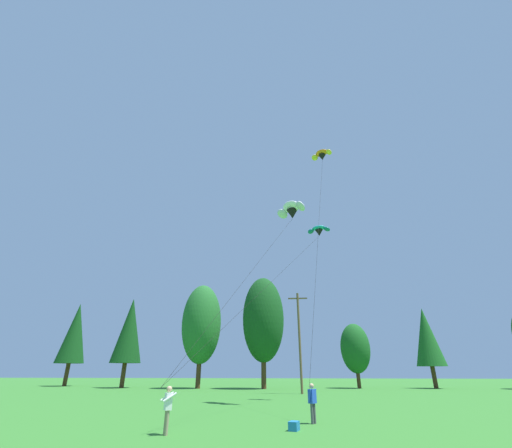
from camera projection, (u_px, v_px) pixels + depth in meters
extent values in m
cylinder|color=#472D19|center=(66.00, 375.00, 54.22)|extent=(0.63, 0.63, 3.33)
cone|color=#0F3D14|center=(75.00, 333.00, 56.75)|extent=(4.42, 4.42, 9.47)
cylinder|color=#472D19|center=(123.00, 375.00, 48.74)|extent=(0.62, 0.62, 3.26)
cone|color=#0F3D14|center=(130.00, 330.00, 51.22)|extent=(4.36, 4.36, 9.28)
cylinder|color=#472D19|center=(198.00, 374.00, 46.99)|extent=(0.65, 0.65, 3.55)
ellipsoid|color=#236628|center=(202.00, 323.00, 49.69)|extent=(5.62, 5.62, 11.10)
cylinder|color=#472D19|center=(264.00, 374.00, 46.07)|extent=(0.67, 0.67, 3.76)
ellipsoid|color=#144719|center=(263.00, 319.00, 48.93)|extent=(5.85, 5.85, 11.77)
cylinder|color=#472D19|center=(359.00, 380.00, 47.31)|extent=(0.52, 0.52, 2.16)
ellipsoid|color=#19561E|center=(355.00, 348.00, 48.95)|extent=(4.12, 4.12, 6.75)
cylinder|color=#472D19|center=(434.00, 377.00, 47.06)|extent=(0.58, 0.58, 2.81)
cone|color=#19561E|center=(427.00, 336.00, 49.19)|extent=(3.98, 3.98, 7.99)
cylinder|color=brown|center=(300.00, 341.00, 37.70)|extent=(0.26, 0.26, 10.55)
cube|color=brown|center=(298.00, 298.00, 39.55)|extent=(2.20, 0.14, 0.14)
cylinder|color=gray|center=(167.00, 423.00, 12.99)|extent=(0.18, 0.18, 0.84)
cylinder|color=gray|center=(166.00, 422.00, 13.16)|extent=(0.18, 0.18, 0.84)
cube|color=white|center=(168.00, 401.00, 13.36)|extent=(0.40, 0.45, 0.60)
sphere|color=tan|center=(169.00, 389.00, 13.53)|extent=(0.22, 0.22, 0.22)
cylinder|color=white|center=(170.00, 397.00, 13.22)|extent=(0.49, 0.35, 0.35)
cylinder|color=white|center=(167.00, 396.00, 13.62)|extent=(0.49, 0.35, 0.35)
cylinder|color=#4C4C51|center=(312.00, 414.00, 15.71)|extent=(0.18, 0.18, 0.84)
cylinder|color=#4C4C51|center=(314.00, 413.00, 15.85)|extent=(0.18, 0.18, 0.84)
cube|color=blue|center=(312.00, 396.00, 16.07)|extent=(0.41, 0.45, 0.60)
sphere|color=tan|center=(312.00, 386.00, 16.24)|extent=(0.22, 0.22, 0.22)
cylinder|color=blue|center=(309.00, 396.00, 15.91)|extent=(0.21, 0.18, 0.57)
cylinder|color=blue|center=(315.00, 395.00, 16.25)|extent=(0.21, 0.18, 0.57)
ellipsoid|color=white|center=(291.00, 207.00, 30.10)|extent=(2.10, 2.07, 1.09)
ellipsoid|color=silver|center=(301.00, 206.00, 29.26)|extent=(1.23, 1.37, 1.19)
ellipsoid|color=silver|center=(282.00, 214.00, 30.70)|extent=(1.35, 1.26, 1.19)
cone|color=black|center=(292.00, 214.00, 29.91)|extent=(1.35, 1.35, 0.82)
cylinder|color=black|center=(252.00, 271.00, 21.58)|extent=(5.73, 12.89, 12.85)
ellipsoid|color=orange|center=(322.00, 153.00, 30.93)|extent=(1.37, 1.27, 0.58)
ellipsoid|color=yellow|center=(329.00, 152.00, 30.45)|extent=(0.80, 0.84, 0.68)
ellipsoid|color=yellow|center=(315.00, 158.00, 31.25)|extent=(0.83, 0.85, 0.68)
cone|color=black|center=(322.00, 157.00, 30.81)|extent=(0.88, 0.88, 0.54)
cylinder|color=black|center=(318.00, 241.00, 23.45)|extent=(2.71, 8.15, 18.50)
ellipsoid|color=teal|center=(319.00, 228.00, 33.10)|extent=(1.41, 1.07, 0.55)
ellipsoid|color=#0F666B|center=(327.00, 229.00, 32.74)|extent=(0.77, 0.76, 0.68)
ellipsoid|color=#0F666B|center=(311.00, 231.00, 33.28)|extent=(0.84, 0.79, 0.68)
cone|color=black|center=(319.00, 233.00, 32.97)|extent=(0.88, 0.88, 0.61)
cylinder|color=black|center=(273.00, 280.00, 23.13)|extent=(8.30, 16.66, 12.57)
cube|color=#1E70B7|center=(294.00, 426.00, 13.92)|extent=(0.49, 0.60, 0.34)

